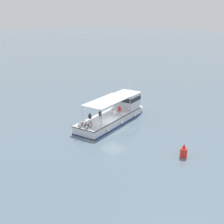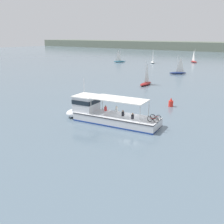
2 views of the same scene
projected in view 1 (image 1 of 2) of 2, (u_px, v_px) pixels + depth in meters
ground_plane at (113, 130)px, 35.68m from camera, size 400.00×400.00×0.00m
ferry_main at (116, 113)px, 38.56m from camera, size 13.03×4.89×5.32m
channel_buoy at (184, 152)px, 28.79m from camera, size 0.70×0.70×1.40m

